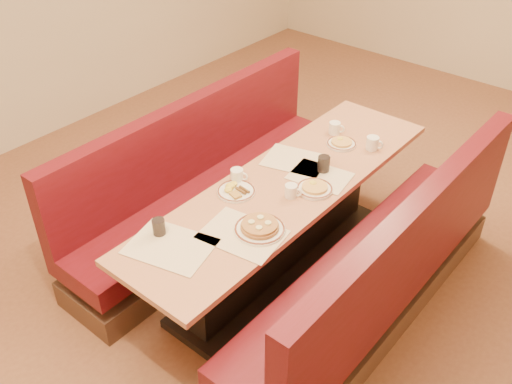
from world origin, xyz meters
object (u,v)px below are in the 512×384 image
Objects in this scene: booth_right at (379,278)px; soda_tumbler_mid at (324,164)px; coffee_mug_a at (291,191)px; coffee_mug_b at (237,175)px; coffee_mug_d at (335,128)px; pancake_plate at (260,228)px; soda_tumbler_near at (159,227)px; booth_left at (208,190)px; coffee_mug_c at (373,143)px; diner_table at (285,228)px; eggs_plate at (236,191)px.

soda_tumbler_mid is at bearing 157.22° from booth_right.
coffee_mug_b is (-0.37, -0.09, 0.00)m from coffee_mug_a.
booth_right is 1.21m from coffee_mug_d.
soda_tumbler_mid reaches higher than pancake_plate.
soda_tumbler_mid is at bearing 73.01° from soda_tumbler_near.
coffee_mug_a is at bearing -9.02° from coffee_mug_b.
coffee_mug_b is at bearing 176.76° from coffee_mug_a.
booth_left reaches higher than soda_tumbler_near.
booth_left reaches higher than coffee_mug_c.
booth_left is at bearing 180.00° from booth_right.
coffee_mug_c reaches higher than diner_table.
coffee_mug_a is 0.85m from soda_tumbler_near.
booth_right is 21.74× the size of coffee_mug_d.
coffee_mug_b is at bearing 125.76° from eggs_plate.
booth_right is 22.14× the size of coffee_mug_b.
coffee_mug_c is (0.94, 0.72, 0.44)m from booth_left.
eggs_plate is 1.95× the size of coffee_mug_c.
booth_right is at bearing -65.22° from coffee_mug_c.
diner_table is at bearing -101.23° from coffee_mug_d.
coffee_mug_c is at bearing 37.58° from booth_left.
booth_left is 1.09m from soda_tumbler_near.
coffee_mug_a is 0.97× the size of coffee_mug_b.
pancake_plate is at bearing -70.41° from diner_table.
pancake_plate is 2.57× the size of coffee_mug_d.
booth_right is 8.45× the size of pancake_plate.
soda_tumbler_near is (-0.36, -0.77, 0.01)m from coffee_mug_a.
booth_left is 0.98m from soda_tumbler_mid.
coffee_mug_c is 1.66m from soda_tumbler_near.
booth_right is 20.16× the size of coffee_mug_c.
booth_right is (0.73, 0.00, -0.01)m from diner_table.
coffee_mug_d is at bearing 88.93° from coffee_mug_a.
booth_left reaches higher than coffee_mug_b.
soda_tumbler_mid is at bearing 75.02° from coffee_mug_a.
coffee_mug_b reaches higher than diner_table.
coffee_mug_a is 0.95× the size of coffee_mug_d.
pancake_plate is 2.65× the size of soda_tumbler_mid.
coffee_mug_b is (-0.99, -0.19, 0.43)m from booth_right.
coffee_mug_c is at bearing 88.46° from pancake_plate.
soda_tumbler_near reaches higher than coffee_mug_c.
booth_right is 24.59× the size of soda_tumbler_near.
coffee_mug_a is 0.38m from coffee_mug_b.
soda_tumbler_near reaches higher than diner_table.
eggs_plate is (-0.92, -0.29, 0.40)m from booth_right.
eggs_plate is at bearing -122.50° from coffee_mug_c.
diner_table is 0.73m from booth_left.
eggs_plate is (-0.19, -0.29, 0.39)m from diner_table.
coffee_mug_c is at bearing 74.13° from diner_table.
soda_tumbler_mid is (0.10, 0.27, 0.43)m from diner_table.
coffee_mug_b is 0.93m from coffee_mug_d.
coffee_mug_b is 0.58m from soda_tumbler_mid.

